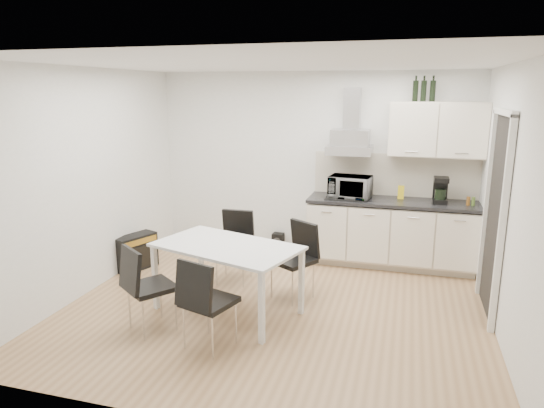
# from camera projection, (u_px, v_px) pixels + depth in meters

# --- Properties ---
(ground) EXTENTS (4.50, 4.50, 0.00)m
(ground) POSITION_uv_depth(u_px,v_px,m) (275.00, 308.00, 5.35)
(ground) COLOR tan
(ground) RESTS_ON ground
(wall_back) EXTENTS (4.50, 0.10, 2.60)m
(wall_back) POSITION_uv_depth(u_px,v_px,m) (312.00, 165.00, 6.93)
(wall_back) COLOR white
(wall_back) RESTS_ON ground
(wall_front) EXTENTS (4.50, 0.10, 2.60)m
(wall_front) POSITION_uv_depth(u_px,v_px,m) (194.00, 253.00, 3.18)
(wall_front) COLOR white
(wall_front) RESTS_ON ground
(wall_left) EXTENTS (0.10, 4.00, 2.60)m
(wall_left) POSITION_uv_depth(u_px,v_px,m) (89.00, 182.00, 5.65)
(wall_left) COLOR white
(wall_left) RESTS_ON ground
(wall_right) EXTENTS (0.10, 4.00, 2.60)m
(wall_right) POSITION_uv_depth(u_px,v_px,m) (511.00, 206.00, 4.46)
(wall_right) COLOR white
(wall_right) RESTS_ON ground
(ceiling) EXTENTS (4.50, 4.50, 0.00)m
(ceiling) POSITION_uv_depth(u_px,v_px,m) (275.00, 63.00, 4.75)
(ceiling) COLOR white
(ceiling) RESTS_ON wall_back
(doorway) EXTENTS (0.08, 1.04, 2.10)m
(doorway) POSITION_uv_depth(u_px,v_px,m) (494.00, 217.00, 5.04)
(doorway) COLOR white
(doorway) RESTS_ON ground
(kitchenette) EXTENTS (2.22, 0.64, 2.52)m
(kitchenette) POSITION_uv_depth(u_px,v_px,m) (395.00, 206.00, 6.47)
(kitchenette) COLOR beige
(kitchenette) RESTS_ON ground
(dining_table) EXTENTS (1.68, 1.26, 0.75)m
(dining_table) POSITION_uv_depth(u_px,v_px,m) (227.00, 252.00, 5.12)
(dining_table) COLOR white
(dining_table) RESTS_ON ground
(chair_far_left) EXTENTS (0.46, 0.52, 0.88)m
(chair_far_left) POSITION_uv_depth(u_px,v_px,m) (234.00, 248.00, 5.99)
(chair_far_left) COLOR black
(chair_far_left) RESTS_ON ground
(chair_far_right) EXTENTS (0.64, 0.66, 0.88)m
(chair_far_right) POSITION_uv_depth(u_px,v_px,m) (293.00, 261.00, 5.51)
(chair_far_right) COLOR black
(chair_far_right) RESTS_ON ground
(chair_near_left) EXTENTS (0.65, 0.66, 0.88)m
(chair_near_left) POSITION_uv_depth(u_px,v_px,m) (151.00, 288.00, 4.77)
(chair_near_left) COLOR black
(chair_near_left) RESTS_ON ground
(chair_near_right) EXTENTS (0.57, 0.61, 0.88)m
(chair_near_right) POSITION_uv_depth(u_px,v_px,m) (209.00, 303.00, 4.44)
(chair_near_right) COLOR black
(chair_near_right) RESTS_ON ground
(guitar_amp) EXTENTS (0.43, 0.61, 0.47)m
(guitar_amp) POSITION_uv_depth(u_px,v_px,m) (136.00, 252.00, 6.47)
(guitar_amp) COLOR black
(guitar_amp) RESTS_ON ground
(floor_speaker) EXTENTS (0.17, 0.15, 0.27)m
(floor_speaker) POSITION_uv_depth(u_px,v_px,m) (278.00, 242.00, 7.23)
(floor_speaker) COLOR black
(floor_speaker) RESTS_ON ground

